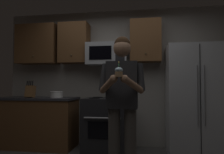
% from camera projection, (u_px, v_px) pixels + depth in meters
% --- Properties ---
extents(wall_back, '(4.40, 0.10, 2.60)m').
position_uv_depth(wall_back, '(117.00, 77.00, 4.19)').
color(wall_back, gray).
rests_on(wall_back, ground).
extents(oven_range, '(0.76, 0.70, 0.93)m').
position_uv_depth(oven_range, '(106.00, 124.00, 3.79)').
color(oven_range, black).
rests_on(oven_range, ground).
extents(microwave, '(0.74, 0.41, 0.40)m').
position_uv_depth(microwave, '(107.00, 54.00, 3.96)').
color(microwave, '#9EA0A5').
extents(refrigerator, '(0.90, 0.75, 1.80)m').
position_uv_depth(refrigerator, '(195.00, 100.00, 3.54)').
color(refrigerator, '#B7BABF').
rests_on(refrigerator, ground).
extents(cabinet_row_upper, '(2.78, 0.36, 0.76)m').
position_uv_depth(cabinet_row_upper, '(78.00, 43.00, 4.11)').
color(cabinet_row_upper, brown).
extents(counter_left, '(1.44, 0.66, 0.92)m').
position_uv_depth(counter_left, '(38.00, 122.00, 4.02)').
color(counter_left, brown).
rests_on(counter_left, ground).
extents(knife_block, '(0.16, 0.15, 0.32)m').
position_uv_depth(knife_block, '(30.00, 91.00, 4.01)').
color(knife_block, brown).
rests_on(knife_block, counter_left).
extents(bowl_large_white, '(0.24, 0.24, 0.11)m').
position_uv_depth(bowl_large_white, '(57.00, 94.00, 4.00)').
color(bowl_large_white, white).
rests_on(bowl_large_white, counter_left).
extents(person, '(0.60, 0.48, 1.76)m').
position_uv_depth(person, '(122.00, 97.00, 2.66)').
color(person, '#4C4742').
rests_on(person, ground).
extents(cupcake, '(0.09, 0.09, 0.17)m').
position_uv_depth(cupcake, '(119.00, 72.00, 2.35)').
color(cupcake, '#A87F56').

